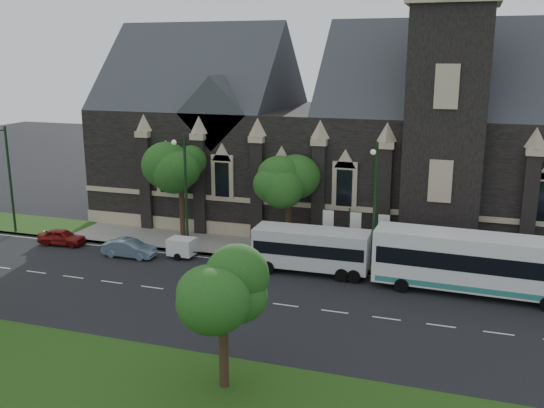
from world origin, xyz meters
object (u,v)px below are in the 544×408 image
at_px(banner_flag_left, 326,228).
at_px(tree_walk_right, 292,174).
at_px(banner_flag_center, 353,230).
at_px(street_lamp_mid, 185,187).
at_px(shuttle_bus, 312,248).
at_px(tree_park_east, 228,289).
at_px(tree_walk_left, 184,169).
at_px(car_far_red, 62,237).
at_px(street_lamp_far, 8,174).
at_px(street_lamp_near, 374,201).
at_px(box_trailer, 182,247).
at_px(tour_coach, 481,263).
at_px(banner_flag_right, 381,233).
at_px(sedan, 130,248).

bearing_deg(banner_flag_left, tree_walk_right, 150.90).
bearing_deg(banner_flag_center, tree_walk_right, 161.36).
xyz_separation_m(street_lamp_mid, shuttle_bus, (10.02, -1.08, -3.36)).
height_order(tree_park_east, tree_walk_left, tree_walk_left).
bearing_deg(tree_park_east, tree_walk_right, 98.42).
height_order(banner_flag_center, car_far_red, banner_flag_center).
bearing_deg(street_lamp_mid, tree_walk_right, 26.65).
xyz_separation_m(street_lamp_mid, car_far_red, (-10.22, -1.28, -4.47)).
bearing_deg(tree_walk_left, street_lamp_far, -165.74).
distance_m(tree_park_east, car_far_red, 25.71).
bearing_deg(banner_flag_center, street_lamp_near, -48.07).
relative_size(street_lamp_near, shuttle_bus, 1.14).
bearing_deg(banner_flag_left, street_lamp_far, -175.85).
distance_m(banner_flag_left, box_trailer, 10.68).
bearing_deg(tree_walk_left, street_lamp_near, -12.87).
height_order(tour_coach, car_far_red, tour_coach).
bearing_deg(tree_walk_right, street_lamp_near, -28.06).
height_order(tree_walk_left, street_lamp_far, street_lamp_far).
relative_size(banner_flag_right, box_trailer, 1.46).
xyz_separation_m(box_trailer, car_far_red, (-10.37, -0.19, -0.19)).
xyz_separation_m(street_lamp_near, banner_flag_right, (0.29, 1.91, -2.73)).
relative_size(street_lamp_near, sedan, 2.23).
relative_size(street_lamp_mid, box_trailer, 3.28).
xyz_separation_m(banner_flag_left, shuttle_bus, (-0.27, -2.98, -0.63)).
xyz_separation_m(tree_walk_left, car_far_red, (-8.42, -4.89, -5.10)).
distance_m(street_lamp_far, banner_flag_left, 26.50).
relative_size(tree_walk_left, street_lamp_far, 0.85).
bearing_deg(car_far_red, street_lamp_mid, -87.98).
bearing_deg(banner_flag_right, tree_walk_left, 173.96).
xyz_separation_m(banner_flag_right, shuttle_bus, (-4.27, -2.98, -0.63)).
relative_size(box_trailer, sedan, 0.68).
xyz_separation_m(tour_coach, box_trailer, (-20.80, 0.57, -1.23)).
height_order(street_lamp_near, shuttle_bus, street_lamp_near).
distance_m(banner_flag_left, banner_flag_right, 4.00).
xyz_separation_m(street_lamp_mid, banner_flag_center, (12.29, 1.91, -2.73)).
xyz_separation_m(street_lamp_near, shuttle_bus, (-3.98, -1.08, -3.36)).
bearing_deg(street_lamp_far, banner_flag_right, 3.60).
height_order(banner_flag_left, car_far_red, banner_flag_left).
xyz_separation_m(banner_flag_left, car_far_red, (-20.51, -3.19, -1.74)).
xyz_separation_m(tree_park_east, street_lamp_mid, (-10.18, 16.42, 0.49)).
relative_size(tree_park_east, tree_walk_left, 0.82).
distance_m(street_lamp_far, car_far_red, 7.42).
bearing_deg(shuttle_bus, banner_flag_left, 83.48).
xyz_separation_m(tree_walk_left, box_trailer, (1.95, -4.70, -4.90)).
bearing_deg(street_lamp_mid, tree_walk_left, 116.47).
height_order(tree_walk_right, box_trailer, tree_walk_right).
bearing_deg(tour_coach, banner_flag_center, 159.64).
xyz_separation_m(street_lamp_far, sedan, (12.41, -2.19, -4.45)).
bearing_deg(tree_walk_right, sedan, -151.72).
bearing_deg(tree_walk_right, tree_walk_left, -179.94).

